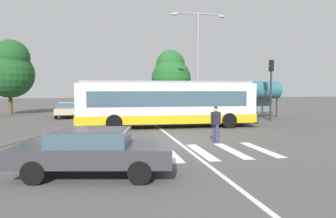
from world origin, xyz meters
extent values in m
plane|color=#514F4C|center=(0.00, 0.00, 0.00)|extent=(160.00, 160.00, 0.00)
cylinder|color=black|center=(4.21, 6.66, 0.50)|extent=(1.01, 0.33, 1.00)
cylinder|color=black|center=(4.14, 4.32, 0.50)|extent=(1.01, 0.33, 1.00)
cylinder|color=black|center=(-3.13, 6.89, 0.50)|extent=(1.01, 0.33, 1.00)
cylinder|color=black|center=(-3.20, 4.55, 0.50)|extent=(1.01, 0.33, 1.00)
cube|color=white|center=(0.27, 5.61, 1.62)|extent=(11.55, 2.91, 2.55)
cube|color=gold|center=(0.27, 5.61, 0.62)|extent=(11.67, 2.94, 0.55)
cube|color=#3D5666|center=(0.27, 5.61, 1.93)|extent=(10.18, 2.92, 0.96)
cube|color=#3D5666|center=(6.01, 5.43, 1.83)|extent=(0.11, 2.24, 1.63)
cube|color=black|center=(6.01, 5.43, 2.72)|extent=(0.12, 1.94, 0.28)
cube|color=#99999E|center=(0.27, 5.61, 2.98)|extent=(11.09, 2.69, 0.16)
cube|color=#28282B|center=(6.12, 5.43, 0.43)|extent=(0.20, 2.55, 0.36)
cylinder|color=#333856|center=(1.42, -0.32, 0.42)|extent=(0.16, 0.16, 0.85)
cylinder|color=#333856|center=(1.49, -0.52, 0.42)|extent=(0.16, 0.16, 0.85)
cube|color=#232328|center=(1.46, -0.42, 1.15)|extent=(0.46, 0.37, 0.60)
cylinder|color=#232328|center=(1.23, -0.49, 1.12)|extent=(0.10, 0.10, 0.55)
cylinder|color=#232328|center=(1.68, -0.34, 1.12)|extent=(0.10, 0.10, 0.55)
sphere|color=tan|center=(1.46, -0.42, 1.56)|extent=(0.22, 0.22, 0.22)
sphere|color=black|center=(1.46, -0.42, 1.63)|extent=(0.19, 0.19, 0.19)
cylinder|color=black|center=(-2.39, -4.27, 0.32)|extent=(0.67, 0.32, 0.64)
cylinder|color=black|center=(-2.71, -5.91, 0.32)|extent=(0.67, 0.32, 0.64)
cylinder|color=black|center=(-5.12, -3.74, 0.32)|extent=(0.67, 0.32, 0.64)
cylinder|color=black|center=(-5.45, -5.38, 0.32)|extent=(0.67, 0.32, 0.64)
cube|color=#38383D|center=(-3.92, -4.83, 0.64)|extent=(4.76, 2.65, 0.52)
cube|color=#3D5666|center=(-4.00, -4.81, 1.12)|extent=(2.43, 1.98, 0.44)
cube|color=#38383D|center=(-4.00, -4.81, 1.30)|extent=(2.24, 1.88, 0.09)
cylinder|color=black|center=(-8.10, 15.60, 0.32)|extent=(0.23, 0.65, 0.64)
cylinder|color=black|center=(-6.43, 15.68, 0.32)|extent=(0.23, 0.65, 0.64)
cylinder|color=black|center=(-7.97, 12.81, 0.32)|extent=(0.23, 0.65, 0.64)
cylinder|color=black|center=(-6.30, 12.89, 0.32)|extent=(0.23, 0.65, 0.64)
cube|color=#C6B793|center=(-7.20, 14.25, 0.64)|extent=(2.03, 4.58, 0.52)
cube|color=#3D5666|center=(-7.20, 14.16, 1.12)|extent=(1.70, 2.23, 0.44)
cube|color=#C6B793|center=(-7.20, 14.16, 1.30)|extent=(1.62, 2.05, 0.09)
cylinder|color=black|center=(-5.54, 15.56, 0.32)|extent=(0.20, 0.64, 0.64)
cylinder|color=black|center=(-3.87, 15.55, 0.32)|extent=(0.20, 0.64, 0.64)
cylinder|color=black|center=(-5.56, 12.77, 0.32)|extent=(0.20, 0.64, 0.64)
cylinder|color=black|center=(-3.88, 12.76, 0.32)|extent=(0.20, 0.64, 0.64)
cube|color=#B7BABF|center=(-4.71, 14.16, 0.64)|extent=(1.85, 4.51, 0.52)
cube|color=#3D5666|center=(-4.71, 14.07, 1.12)|extent=(1.61, 2.17, 0.44)
cube|color=#B7BABF|center=(-4.71, 14.07, 1.30)|extent=(1.54, 1.99, 0.09)
cylinder|color=black|center=(-2.94, 15.35, 0.32)|extent=(0.23, 0.65, 0.64)
cylinder|color=black|center=(-1.27, 15.42, 0.32)|extent=(0.23, 0.65, 0.64)
cylinder|color=black|center=(-2.82, 12.56, 0.32)|extent=(0.23, 0.65, 0.64)
cylinder|color=black|center=(-1.15, 12.64, 0.32)|extent=(0.23, 0.65, 0.64)
cube|color=#196B70|center=(-2.05, 13.99, 0.64)|extent=(2.02, 4.58, 0.52)
cube|color=#3D5666|center=(-2.04, 13.90, 1.12)|extent=(1.70, 2.23, 0.44)
cube|color=#196B70|center=(-2.04, 13.90, 1.30)|extent=(1.62, 2.05, 0.09)
cylinder|color=black|center=(-0.12, 15.47, 0.32)|extent=(0.21, 0.64, 0.64)
cylinder|color=black|center=(1.55, 15.51, 0.32)|extent=(0.21, 0.64, 0.64)
cylinder|color=black|center=(-0.06, 12.68, 0.32)|extent=(0.21, 0.64, 0.64)
cylinder|color=black|center=(1.62, 12.72, 0.32)|extent=(0.21, 0.64, 0.64)
cube|color=black|center=(0.75, 14.10, 0.64)|extent=(1.92, 4.54, 0.52)
cube|color=#3D5666|center=(0.75, 14.01, 1.12)|extent=(1.65, 2.19, 0.44)
cube|color=black|center=(0.75, 14.01, 1.30)|extent=(1.57, 2.01, 0.09)
cylinder|color=black|center=(2.64, 15.71, 0.32)|extent=(0.21, 0.64, 0.64)
cylinder|color=black|center=(4.32, 15.74, 0.32)|extent=(0.21, 0.64, 0.64)
cylinder|color=black|center=(2.68, 12.92, 0.32)|extent=(0.21, 0.64, 0.64)
cylinder|color=black|center=(4.36, 12.95, 0.32)|extent=(0.21, 0.64, 0.64)
cube|color=white|center=(3.50, 14.33, 0.64)|extent=(1.89, 4.53, 0.52)
cube|color=#3D5666|center=(3.50, 14.24, 1.12)|extent=(1.63, 2.18, 0.44)
cube|color=white|center=(3.50, 14.24, 1.30)|extent=(1.56, 2.00, 0.09)
cylinder|color=#28282B|center=(9.25, 7.95, 1.99)|extent=(0.14, 0.14, 3.97)
cube|color=black|center=(9.25, 7.95, 4.42)|extent=(0.28, 0.32, 0.90)
cylinder|color=red|center=(9.08, 7.95, 4.69)|extent=(0.04, 0.20, 0.20)
cylinder|color=#463707|center=(9.08, 7.95, 4.39)|extent=(0.04, 0.20, 0.20)
cylinder|color=#093B10|center=(9.08, 7.95, 4.09)|extent=(0.04, 0.20, 0.20)
cylinder|color=#28282B|center=(7.05, 10.64, 1.15)|extent=(0.12, 0.12, 2.30)
cylinder|color=#28282B|center=(11.46, 10.64, 1.15)|extent=(0.12, 0.12, 2.30)
cube|color=slate|center=(9.26, 11.34, 1.26)|extent=(4.23, 0.04, 1.93)
cylinder|color=#2D6670|center=(9.26, 10.64, 2.48)|extent=(4.49, 1.54, 1.54)
cube|color=#4C3823|center=(9.26, 10.64, 0.45)|extent=(3.53, 0.36, 0.08)
cylinder|color=#939399|center=(3.80, 10.06, 4.45)|extent=(0.20, 0.20, 8.89)
cylinder|color=#939399|center=(4.81, 10.06, 8.74)|extent=(2.01, 0.10, 0.10)
ellipsoid|color=silver|center=(5.82, 10.06, 8.61)|extent=(0.60, 0.32, 0.20)
cylinder|color=#939399|center=(2.80, 10.06, 8.74)|extent=(2.01, 0.10, 0.10)
ellipsoid|color=silver|center=(1.79, 10.06, 8.61)|extent=(0.60, 0.32, 0.20)
cylinder|color=brown|center=(-13.23, 18.42, 1.20)|extent=(0.36, 0.36, 2.40)
sphere|color=#1E5123|center=(-13.23, 18.42, 4.04)|extent=(4.70, 4.70, 4.70)
sphere|color=#1E5123|center=(-12.98, 18.24, 5.69)|extent=(3.53, 3.53, 3.53)
cylinder|color=brown|center=(3.02, 17.22, 1.12)|extent=(0.36, 0.36, 2.24)
sphere|color=#236028|center=(3.02, 17.22, 3.71)|extent=(4.19, 4.19, 4.19)
sphere|color=#236028|center=(3.01, 17.54, 5.18)|extent=(3.14, 3.14, 3.14)
cube|color=silver|center=(-2.44, -2.35, 0.00)|extent=(0.45, 3.19, 0.01)
cube|color=silver|center=(-1.15, -2.35, 0.00)|extent=(0.45, 3.19, 0.01)
cube|color=silver|center=(0.14, -2.35, 0.00)|extent=(0.45, 3.19, 0.01)
cube|color=silver|center=(1.43, -2.35, 0.00)|extent=(0.45, 3.19, 0.01)
cube|color=silver|center=(2.73, -2.35, 0.00)|extent=(0.45, 3.19, 0.01)
cube|color=silver|center=(-0.28, 2.00, 0.00)|extent=(0.16, 24.00, 0.01)
camera|label=1|loc=(-3.46, -13.47, 2.49)|focal=31.28mm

